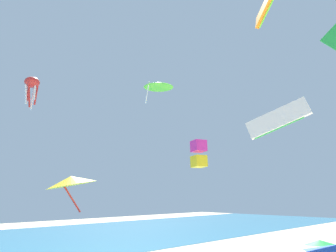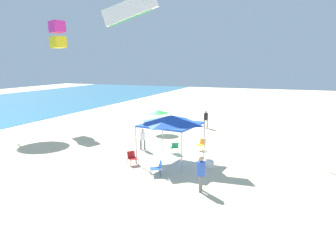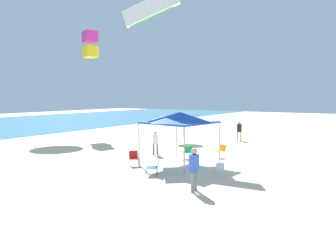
{
  "view_description": "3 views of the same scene",
  "coord_description": "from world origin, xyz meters",
  "px_view_note": "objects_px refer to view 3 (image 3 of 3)",
  "views": [
    {
      "loc": [
        -20.1,
        -5.0,
        5.18
      ],
      "look_at": [
        -0.41,
        14.42,
        10.75
      ],
      "focal_mm": 36.2,
      "sensor_mm": 36.0,
      "label": 1
    },
    {
      "loc": [
        -21.16,
        -6.41,
        6.19
      ],
      "look_at": [
        -3.2,
        0.64,
        2.36
      ],
      "focal_mm": 33.79,
      "sensor_mm": 36.0,
      "label": 2
    },
    {
      "loc": [
        -18.26,
        -8.61,
        3.86
      ],
      "look_at": [
        -2.61,
        1.48,
        2.13
      ],
      "focal_mm": 34.55,
      "sensor_mm": 36.0,
      "label": 3
    }
  ],
  "objects_px": {
    "folding_chair_right_of_tent": "(134,157)",
    "beach_umbrella": "(183,120)",
    "cooler_box": "(220,168)",
    "kite_parafoil_white": "(151,8)",
    "folding_chair_left_of_tent": "(154,166)",
    "canopy_tent": "(180,118)",
    "folding_chair_near_cooler": "(221,150)",
    "person_by_tent": "(194,166)",
    "person_beachcomber": "(155,141)",
    "kite_box_magenta": "(90,44)",
    "folding_chair_facing_ocean": "(188,151)",
    "person_near_umbrella": "(239,129)"
  },
  "relations": [
    {
      "from": "kite_parafoil_white",
      "to": "folding_chair_right_of_tent",
      "type": "bearing_deg",
      "value": 99.54
    },
    {
      "from": "folding_chair_facing_ocean",
      "to": "folding_chair_near_cooler",
      "type": "height_order",
      "value": "same"
    },
    {
      "from": "folding_chair_near_cooler",
      "to": "person_near_umbrella",
      "type": "distance_m",
      "value": 8.21
    },
    {
      "from": "folding_chair_near_cooler",
      "to": "cooler_box",
      "type": "relative_size",
      "value": 1.12
    },
    {
      "from": "folding_chair_near_cooler",
      "to": "person_beachcomber",
      "type": "height_order",
      "value": "person_beachcomber"
    },
    {
      "from": "folding_chair_near_cooler",
      "to": "person_near_umbrella",
      "type": "xyz_separation_m",
      "value": [
        8.0,
        1.78,
        0.52
      ]
    },
    {
      "from": "folding_chair_facing_ocean",
      "to": "person_beachcomber",
      "type": "height_order",
      "value": "person_beachcomber"
    },
    {
      "from": "cooler_box",
      "to": "kite_parafoil_white",
      "type": "bearing_deg",
      "value": 58.89
    },
    {
      "from": "person_beachcomber",
      "to": "kite_box_magenta",
      "type": "relative_size",
      "value": 0.59
    },
    {
      "from": "person_beachcomber",
      "to": "canopy_tent",
      "type": "bearing_deg",
      "value": -42.1
    },
    {
      "from": "folding_chair_facing_ocean",
      "to": "kite_parafoil_white",
      "type": "bearing_deg",
      "value": -67.61
    },
    {
      "from": "folding_chair_facing_ocean",
      "to": "kite_parafoil_white",
      "type": "relative_size",
      "value": 0.19
    },
    {
      "from": "folding_chair_near_cooler",
      "to": "kite_parafoil_white",
      "type": "relative_size",
      "value": 0.19
    },
    {
      "from": "beach_umbrella",
      "to": "folding_chair_right_of_tent",
      "type": "height_order",
      "value": "beach_umbrella"
    },
    {
      "from": "person_by_tent",
      "to": "folding_chair_left_of_tent",
      "type": "bearing_deg",
      "value": -122.95
    },
    {
      "from": "folding_chair_left_of_tent",
      "to": "person_by_tent",
      "type": "xyz_separation_m",
      "value": [
        -1.26,
        -2.86,
        0.57
      ]
    },
    {
      "from": "folding_chair_facing_ocean",
      "to": "person_by_tent",
      "type": "bearing_deg",
      "value": 82.69
    },
    {
      "from": "folding_chair_left_of_tent",
      "to": "folding_chair_right_of_tent",
      "type": "relative_size",
      "value": 1.0
    },
    {
      "from": "canopy_tent",
      "to": "cooler_box",
      "type": "relative_size",
      "value": 5.2
    },
    {
      "from": "person_by_tent",
      "to": "kite_parafoil_white",
      "type": "height_order",
      "value": "kite_parafoil_white"
    },
    {
      "from": "kite_parafoil_white",
      "to": "kite_box_magenta",
      "type": "height_order",
      "value": "kite_parafoil_white"
    },
    {
      "from": "folding_chair_left_of_tent",
      "to": "cooler_box",
      "type": "bearing_deg",
      "value": 104.88
    },
    {
      "from": "kite_parafoil_white",
      "to": "folding_chair_facing_ocean",
      "type": "bearing_deg",
      "value": 133.08
    },
    {
      "from": "folding_chair_right_of_tent",
      "to": "person_by_tent",
      "type": "xyz_separation_m",
      "value": [
        -2.47,
        -5.09,
        0.57
      ]
    },
    {
      "from": "folding_chair_facing_ocean",
      "to": "kite_box_magenta",
      "type": "distance_m",
      "value": 18.21
    },
    {
      "from": "folding_chair_left_of_tent",
      "to": "folding_chair_right_of_tent",
      "type": "bearing_deg",
      "value": -149.23
    },
    {
      "from": "folding_chair_right_of_tent",
      "to": "beach_umbrella",
      "type": "bearing_deg",
      "value": 53.77
    },
    {
      "from": "cooler_box",
      "to": "folding_chair_facing_ocean",
      "type": "bearing_deg",
      "value": 55.83
    },
    {
      "from": "beach_umbrella",
      "to": "person_by_tent",
      "type": "height_order",
      "value": "beach_umbrella"
    },
    {
      "from": "folding_chair_facing_ocean",
      "to": "person_by_tent",
      "type": "height_order",
      "value": "person_by_tent"
    },
    {
      "from": "person_near_umbrella",
      "to": "kite_parafoil_white",
      "type": "distance_m",
      "value": 12.35
    },
    {
      "from": "beach_umbrella",
      "to": "person_near_umbrella",
      "type": "distance_m",
      "value": 5.18
    },
    {
      "from": "folding_chair_right_of_tent",
      "to": "folding_chair_facing_ocean",
      "type": "relative_size",
      "value": 1.0
    },
    {
      "from": "folding_chair_left_of_tent",
      "to": "folding_chair_right_of_tent",
      "type": "xyz_separation_m",
      "value": [
        1.21,
        2.23,
        0.0
      ]
    },
    {
      "from": "person_by_tent",
      "to": "folding_chair_facing_ocean",
      "type": "bearing_deg",
      "value": -157.95
    },
    {
      "from": "folding_chair_right_of_tent",
      "to": "folding_chair_facing_ocean",
      "type": "height_order",
      "value": "same"
    },
    {
      "from": "cooler_box",
      "to": "kite_parafoil_white",
      "type": "height_order",
      "value": "kite_parafoil_white"
    },
    {
      "from": "folding_chair_facing_ocean",
      "to": "folding_chair_left_of_tent",
      "type": "bearing_deg",
      "value": 59.53
    },
    {
      "from": "person_by_tent",
      "to": "canopy_tent",
      "type": "bearing_deg",
      "value": -152.22
    },
    {
      "from": "beach_umbrella",
      "to": "folding_chair_near_cooler",
      "type": "distance_m",
      "value": 6.94
    },
    {
      "from": "person_beachcomber",
      "to": "folding_chair_facing_ocean",
      "type": "bearing_deg",
      "value": -13.38
    },
    {
      "from": "person_by_tent",
      "to": "kite_parafoil_white",
      "type": "relative_size",
      "value": 0.4
    },
    {
      "from": "canopy_tent",
      "to": "folding_chair_right_of_tent",
      "type": "relative_size",
      "value": 4.64
    },
    {
      "from": "folding_chair_left_of_tent",
      "to": "folding_chair_near_cooler",
      "type": "height_order",
      "value": "same"
    },
    {
      "from": "folding_chair_right_of_tent",
      "to": "cooler_box",
      "type": "bearing_deg",
      "value": -34.6
    },
    {
      "from": "beach_umbrella",
      "to": "person_beachcomber",
      "type": "bearing_deg",
      "value": -167.81
    },
    {
      "from": "kite_parafoil_white",
      "to": "kite_box_magenta",
      "type": "relative_size",
      "value": 1.66
    },
    {
      "from": "person_by_tent",
      "to": "person_beachcomber",
      "type": "bearing_deg",
      "value": -143.54
    },
    {
      "from": "canopy_tent",
      "to": "folding_chair_left_of_tent",
      "type": "bearing_deg",
      "value": -174.78
    },
    {
      "from": "person_beachcomber",
      "to": "kite_box_magenta",
      "type": "distance_m",
      "value": 15.98
    }
  ]
}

